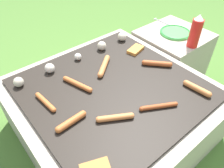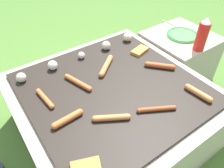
{
  "view_description": "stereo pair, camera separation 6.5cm",
  "coord_description": "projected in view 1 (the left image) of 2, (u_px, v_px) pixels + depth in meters",
  "views": [
    {
      "loc": [
        -0.54,
        -0.66,
        1.14
      ],
      "look_at": [
        0.0,
        0.0,
        0.39
      ],
      "focal_mm": 35.0,
      "sensor_mm": 36.0,
      "label": 1
    },
    {
      "loc": [
        -0.49,
        -0.7,
        1.14
      ],
      "look_at": [
        0.0,
        0.0,
        0.39
      ],
      "focal_mm": 35.0,
      "sensor_mm": 36.0,
      "label": 2
    }
  ],
  "objects": [
    {
      "name": "bread_slice_right",
      "position": [
        136.0,
        50.0,
        1.4
      ],
      "size": [
        0.13,
        0.09,
        0.02
      ],
      "color": "#D18438",
      "rests_on": "grill"
    },
    {
      "name": "sausage_back_left",
      "position": [
        45.0,
        102.0,
        1.05
      ],
      "size": [
        0.04,
        0.17,
        0.02
      ],
      "color": "#B7602D",
      "rests_on": "grill"
    },
    {
      "name": "plate_colorful",
      "position": [
        175.0,
        32.0,
        1.58
      ],
      "size": [
        0.22,
        0.22,
        0.02
      ],
      "color": "#4CB24C",
      "rests_on": "side_ledge"
    },
    {
      "name": "grill",
      "position": [
        112.0,
        110.0,
        1.27
      ],
      "size": [
        0.98,
        0.98,
        0.37
      ],
      "color": "#A89E8C",
      "rests_on": "ground_plane"
    },
    {
      "name": "sausage_mid_left",
      "position": [
        104.0,
        66.0,
        1.26
      ],
      "size": [
        0.17,
        0.14,
        0.03
      ],
      "color": "#C6753D",
      "rests_on": "grill"
    },
    {
      "name": "sausage_front_center",
      "position": [
        197.0,
        89.0,
        1.12
      ],
      "size": [
        0.04,
        0.16,
        0.03
      ],
      "color": "#C6753D",
      "rests_on": "grill"
    },
    {
      "name": "sausage_back_right",
      "position": [
        71.0,
        121.0,
        0.96
      ],
      "size": [
        0.16,
        0.04,
        0.03
      ],
      "color": "#B7602D",
      "rests_on": "grill"
    },
    {
      "name": "sausage_mid_right",
      "position": [
        159.0,
        106.0,
        1.03
      ],
      "size": [
        0.17,
        0.1,
        0.02
      ],
      "color": "#93421E",
      "rests_on": "grill"
    },
    {
      "name": "sausage_front_right",
      "position": [
        157.0,
        64.0,
        1.28
      ],
      "size": [
        0.13,
        0.14,
        0.03
      ],
      "color": "#A34C23",
      "rests_on": "grill"
    },
    {
      "name": "mushroom_row",
      "position": [
        82.0,
        54.0,
        1.33
      ],
      "size": [
        0.79,
        0.06,
        0.06
      ],
      "color": "beige",
      "rests_on": "grill"
    },
    {
      "name": "ground_plane",
      "position": [
        112.0,
        130.0,
        1.39
      ],
      "size": [
        14.0,
        14.0,
        0.0
      ],
      "primitive_type": "plane",
      "color": "#47702D"
    },
    {
      "name": "sausage_front_left",
      "position": [
        115.0,
        118.0,
        0.98
      ],
      "size": [
        0.16,
        0.1,
        0.03
      ],
      "color": "#C6753D",
      "rests_on": "grill"
    },
    {
      "name": "sausage_back_center",
      "position": [
        77.0,
        84.0,
        1.15
      ],
      "size": [
        0.08,
        0.19,
        0.03
      ],
      "color": "#B7602D",
      "rests_on": "grill"
    },
    {
      "name": "fork_utensil",
      "position": [
        163.0,
        22.0,
        1.71
      ],
      "size": [
        0.02,
        0.19,
        0.01
      ],
      "color": "silver",
      "rests_on": "side_ledge"
    },
    {
      "name": "condiment_bottle",
      "position": [
        196.0,
        32.0,
        1.39
      ],
      "size": [
        0.07,
        0.07,
        0.22
      ],
      "color": "red",
      "rests_on": "side_ledge"
    },
    {
      "name": "side_ledge",
      "position": [
        170.0,
        54.0,
        1.71
      ],
      "size": [
        0.45,
        0.44,
        0.37
      ],
      "color": "#A89E8C",
      "rests_on": "ground_plane"
    }
  ]
}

